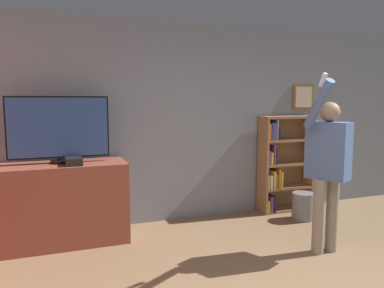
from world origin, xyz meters
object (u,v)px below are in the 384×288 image
at_px(television, 59,129).
at_px(person, 328,163).
at_px(bookshelf, 281,164).
at_px(game_console, 74,161).
at_px(waste_bin, 303,206).

distance_m(television, person, 3.01).
xyz_separation_m(television, bookshelf, (3.10, 0.16, -0.63)).
relative_size(game_console, waste_bin, 0.62).
bearing_deg(bookshelf, person, -105.96).
relative_size(game_console, person, 0.12).
distance_m(bookshelf, waste_bin, 0.70).
relative_size(game_console, bookshelf, 0.16).
bearing_deg(television, bookshelf, 3.02).
distance_m(television, bookshelf, 3.17).
bearing_deg(person, bookshelf, 137.58).
height_order(bookshelf, person, person).
bearing_deg(waste_bin, bookshelf, 96.90).
relative_size(person, waste_bin, 5.12).
bearing_deg(waste_bin, person, -115.36).
relative_size(television, person, 0.58).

